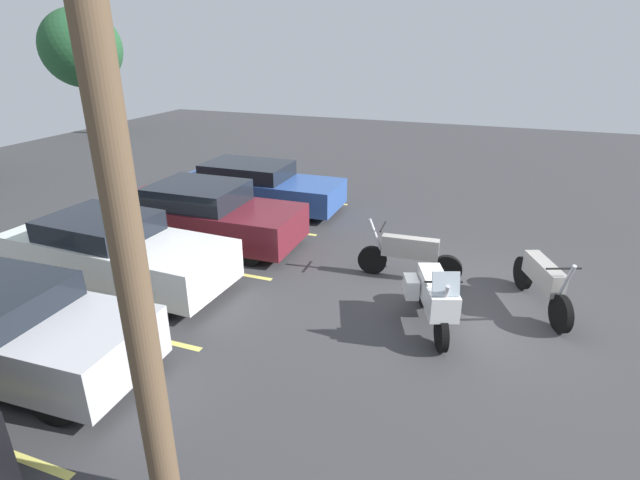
{
  "coord_description": "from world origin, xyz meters",
  "views": [
    {
      "loc": [
        -8.97,
        -0.4,
        4.83
      ],
      "look_at": [
        0.11,
        2.96,
        0.84
      ],
      "focal_mm": 27.56,
      "sensor_mm": 36.0,
      "label": 1
    }
  ],
  "objects": [
    {
      "name": "ground",
      "position": [
        0.0,
        0.0,
        -0.05
      ],
      "size": [
        44.0,
        44.0,
        0.1
      ],
      "primitive_type": "cube",
      "color": "#38383A"
    },
    {
      "name": "motorcycle_touring",
      "position": [
        -1.18,
        0.34,
        0.66
      ],
      "size": [
        2.03,
        1.15,
        1.4
      ],
      "color": "black",
      "rests_on": "ground"
    },
    {
      "name": "motorcycle_second",
      "position": [
        0.65,
        1.14,
        0.55
      ],
      "size": [
        0.62,
        2.23,
        1.28
      ],
      "color": "black",
      "rests_on": "ground"
    },
    {
      "name": "motorcycle_third",
      "position": [
        0.25,
        -1.48,
        0.57
      ],
      "size": [
        2.19,
        1.01,
        1.34
      ],
      "color": "black",
      "rests_on": "ground"
    },
    {
      "name": "parking_stripes",
      "position": [
        -1.83,
        6.46,
        0.0
      ],
      "size": [
        13.83,
        5.19,
        0.01
      ],
      "color": "#EAE066",
      "rests_on": "ground"
    },
    {
      "name": "car_silver",
      "position": [
        -4.6,
        6.38,
        0.72
      ],
      "size": [
        1.93,
        4.62,
        1.44
      ],
      "color": "#B7B7BC",
      "rests_on": "ground"
    },
    {
      "name": "car_white",
      "position": [
        -1.69,
        6.82,
        0.72
      ],
      "size": [
        2.05,
        4.94,
        1.46
      ],
      "color": "white",
      "rests_on": "ground"
    },
    {
      "name": "car_maroon",
      "position": [
        0.87,
        6.35,
        0.73
      ],
      "size": [
        2.0,
        4.91,
        1.52
      ],
      "color": "maroon",
      "rests_on": "ground"
    },
    {
      "name": "car_blue",
      "position": [
        3.82,
        6.32,
        0.68
      ],
      "size": [
        1.85,
        4.88,
        1.37
      ],
      "color": "#2D519E",
      "rests_on": "ground"
    },
    {
      "name": "utility_pole",
      "position": [
        -5.85,
        2.56,
        4.49
      ],
      "size": [
        1.45,
        1.26,
        8.75
      ],
      "color": "brown",
      "rests_on": "ground"
    },
    {
      "name": "tree_center_left",
      "position": [
        12.19,
        20.56,
        4.33
      ],
      "size": [
        4.06,
        4.06,
        6.3
      ],
      "color": "#4C3823",
      "rests_on": "ground"
    }
  ]
}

